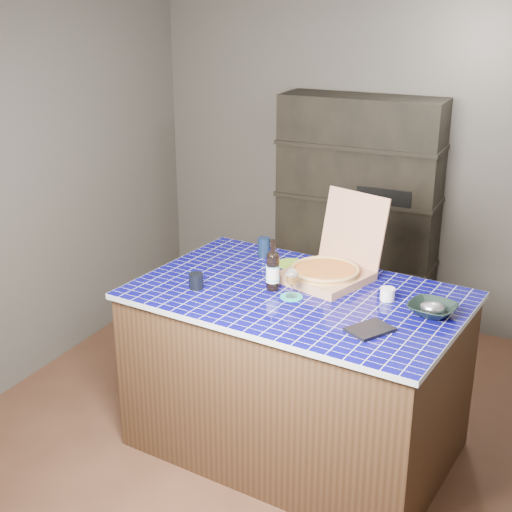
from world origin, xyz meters
The scene contains 14 objects.
room centered at (0.00, 0.00, 1.25)m, with size 3.50×3.50×3.50m.
shelving_unit centered at (0.00, 1.53, 0.90)m, with size 1.20×0.41×1.80m.
kitchen_island centered at (0.22, -0.21, 0.49)m, with size 1.88×1.31×0.97m.
pizza_box centered at (0.30, 0.04, 1.03)m, with size 0.56×0.62×0.46m.
mead_bottle centered at (0.08, -0.22, 1.08)m, with size 0.08×0.08×0.29m.
teal_trivet centered at (0.21, -0.28, 0.97)m, with size 0.12×0.12×0.01m, color teal.
wine_glass centered at (0.21, -0.28, 1.09)m, with size 0.07×0.07×0.16m.
tumbler centered at (-0.31, -0.39, 1.01)m, with size 0.08×0.08×0.09m, color black.
dvd_case centered at (0.71, -0.49, 0.98)m, with size 0.15×0.21×0.02m, color black.
bowl centered at (0.94, -0.17, 1.00)m, with size 0.24×0.24×0.06m, color black.
foil_contents centered at (0.94, -0.17, 1.01)m, with size 0.13×0.11×0.06m, color #B1B2BD.
white_jar centered at (0.68, -0.09, 1.00)m, with size 0.08×0.08×0.07m, color white.
navy_cup centered at (-0.19, 0.23, 1.03)m, with size 0.08×0.08×0.12m, color black.
green_trivet centered at (0.02, 0.18, 0.97)m, with size 0.18×0.18×0.01m, color #71A322.
Camera 1 is at (1.55, -3.52, 2.51)m, focal length 50.00 mm.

